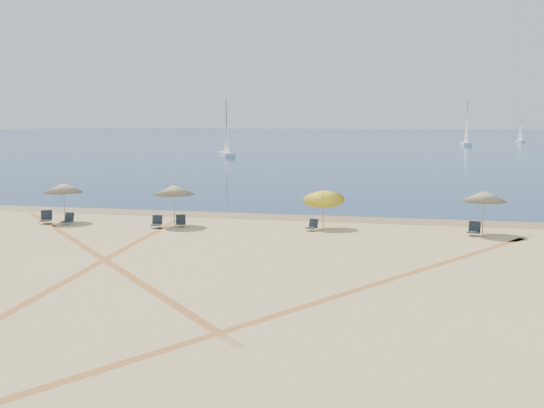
{
  "coord_description": "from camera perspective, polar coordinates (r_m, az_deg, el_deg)",
  "views": [
    {
      "loc": [
        7.39,
        -13.82,
        5.86
      ],
      "look_at": [
        0.0,
        20.0,
        1.3
      ],
      "focal_mm": 42.1,
      "sensor_mm": 36.0,
      "label": 1
    }
  ],
  "objects": [
    {
      "name": "umbrella_2",
      "position": [
        35.86,
        -8.78,
        1.27
      ],
      "size": [
        2.3,
        2.3,
        2.36
      ],
      "color": "gray",
      "rests_on": "ground"
    },
    {
      "name": "chair_3",
      "position": [
        37.89,
        -17.77,
        -1.31
      ],
      "size": [
        0.57,
        0.66,
        0.66
      ],
      "rotation": [
        0.0,
        0.0,
        -0.03
      ],
      "color": "black",
      "rests_on": "ground"
    },
    {
      "name": "ocean",
      "position": [
        239.01,
        10.61,
        5.97
      ],
      "size": [
        500.0,
        500.0,
        0.0
      ],
      "primitive_type": "plane",
      "color": "#0C2151",
      "rests_on": "ground"
    },
    {
      "name": "umbrella_1",
      "position": [
        38.67,
        -18.14,
        1.39
      ],
      "size": [
        2.23,
        2.23,
        2.34
      ],
      "color": "gray",
      "rests_on": "ground"
    },
    {
      "name": "tire_tracks",
      "position": [
        25.62,
        -9.5,
        -5.82
      ],
      "size": [
        52.33,
        44.04,
        0.0
      ],
      "color": "tan",
      "rests_on": "ground"
    },
    {
      "name": "chair_6",
      "position": [
        34.12,
        3.63,
        -1.93
      ],
      "size": [
        0.69,
        0.75,
        0.62
      ],
      "rotation": [
        0.0,
        0.0,
        -0.36
      ],
      "color": "black",
      "rests_on": "ground"
    },
    {
      "name": "sailboat_1",
      "position": [
        104.14,
        -4.07,
        5.81
      ],
      "size": [
        4.26,
        6.27,
        9.28
      ],
      "rotation": [
        0.0,
        0.0,
        0.47
      ],
      "color": "white",
      "rests_on": "ocean"
    },
    {
      "name": "umbrella_4",
      "position": [
        34.48,
        18.42,
        0.68
      ],
      "size": [
        2.31,
        2.31,
        2.33
      ],
      "color": "gray",
      "rests_on": "ground"
    },
    {
      "name": "umbrella_3",
      "position": [
        34.81,
        4.63,
        0.82
      ],
      "size": [
        2.27,
        2.33,
        2.43
      ],
      "color": "gray",
      "rests_on": "ground"
    },
    {
      "name": "ground",
      "position": [
        16.74,
        -15.19,
        -13.27
      ],
      "size": [
        160.0,
        160.0,
        0.0
      ],
      "primitive_type": "plane",
      "color": "tan",
      "rests_on": "ground"
    },
    {
      "name": "chair_4",
      "position": [
        35.56,
        -10.26,
        -1.62
      ],
      "size": [
        0.67,
        0.75,
        0.67
      ],
      "rotation": [
        0.0,
        0.0,
        0.2
      ],
      "color": "black",
      "rests_on": "ground"
    },
    {
      "name": "chair_7",
      "position": [
        34.24,
        17.63,
        -2.18
      ],
      "size": [
        0.71,
        0.8,
        0.71
      ],
      "rotation": [
        0.0,
        0.0,
        -0.2
      ],
      "color": "black",
      "rests_on": "ground"
    },
    {
      "name": "chair_2",
      "position": [
        38.65,
        -19.54,
        -1.16
      ],
      "size": [
        0.86,
        0.91,
        0.74
      ],
      "rotation": [
        0.0,
        0.0,
        0.44
      ],
      "color": "black",
      "rests_on": "ground"
    },
    {
      "name": "sailboat_2",
      "position": [
        184.45,
        21.34,
        5.81
      ],
      "size": [
        1.97,
        4.67,
        6.75
      ],
      "rotation": [
        0.0,
        0.0,
        0.19
      ],
      "color": "white",
      "rests_on": "ocean"
    },
    {
      "name": "wet_sand",
      "position": [
        38.98,
        1.26,
        -1.14
      ],
      "size": [
        500.0,
        500.0,
        0.0
      ],
      "primitive_type": "plane",
      "color": "olive",
      "rests_on": "ground"
    },
    {
      "name": "chair_5",
      "position": [
        35.68,
        -8.16,
        -1.56
      ],
      "size": [
        0.73,
        0.79,
        0.66
      ],
      "rotation": [
        0.0,
        0.0,
        0.35
      ],
      "color": "black",
      "rests_on": "ground"
    },
    {
      "name": "sailboat_0",
      "position": [
        155.63,
        17.0,
        6.16
      ],
      "size": [
        2.16,
        6.96,
        10.22
      ],
      "rotation": [
        0.0,
        0.0,
        0.06
      ],
      "color": "white",
      "rests_on": "ocean"
    }
  ]
}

